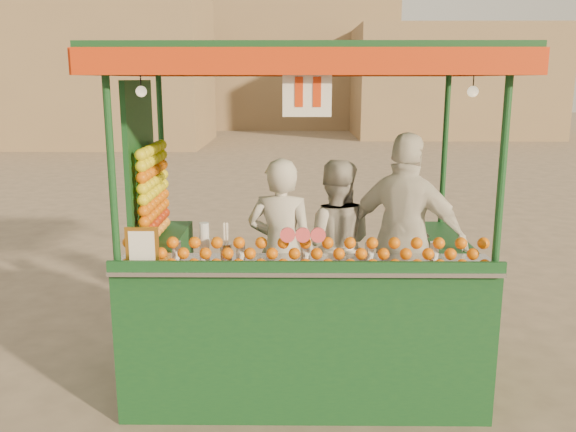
{
  "coord_description": "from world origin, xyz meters",
  "views": [
    {
      "loc": [
        -0.39,
        -5.27,
        2.62
      ],
      "look_at": [
        -0.44,
        -0.24,
        1.48
      ],
      "focal_mm": 37.73,
      "sensor_mm": 36.0,
      "label": 1
    }
  ],
  "objects_px": {
    "vendor_left": "(281,251)",
    "vendor_middle": "(334,244)",
    "juice_cart": "(294,280)",
    "vendor_right": "(405,239)"
  },
  "relations": [
    {
      "from": "vendor_left",
      "to": "vendor_middle",
      "type": "xyz_separation_m",
      "value": [
        0.49,
        0.32,
        -0.03
      ]
    },
    {
      "from": "vendor_middle",
      "to": "juice_cart",
      "type": "bearing_deg",
      "value": 57.81
    },
    {
      "from": "vendor_left",
      "to": "vendor_right",
      "type": "xyz_separation_m",
      "value": [
        1.09,
        0.01,
        0.11
      ]
    },
    {
      "from": "juice_cart",
      "to": "vendor_right",
      "type": "relative_size",
      "value": 1.7
    },
    {
      "from": "vendor_middle",
      "to": "vendor_right",
      "type": "xyz_separation_m",
      "value": [
        0.6,
        -0.32,
        0.14
      ]
    },
    {
      "from": "vendor_middle",
      "to": "vendor_right",
      "type": "relative_size",
      "value": 0.85
    },
    {
      "from": "juice_cart",
      "to": "vendor_right",
      "type": "height_order",
      "value": "juice_cart"
    },
    {
      "from": "vendor_left",
      "to": "juice_cart",
      "type": "bearing_deg",
      "value": 138.81
    },
    {
      "from": "vendor_left",
      "to": "vendor_right",
      "type": "relative_size",
      "value": 0.88
    },
    {
      "from": "vendor_left",
      "to": "vendor_middle",
      "type": "height_order",
      "value": "vendor_left"
    }
  ]
}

